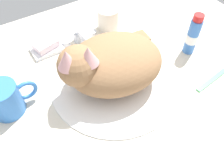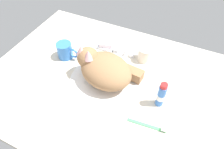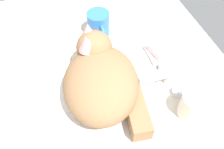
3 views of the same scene
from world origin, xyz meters
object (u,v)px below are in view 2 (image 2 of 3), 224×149
(cat, at_px, (104,68))
(coffee_mug, at_px, (65,51))
(rinse_cup, at_px, (145,54))
(soap_bar, at_px, (106,44))
(toothpaste_bottle, at_px, (161,95))
(faucet, at_px, (122,52))
(toothbrush, at_px, (149,126))

(cat, bearing_deg, coffee_mug, 167.27)
(rinse_cup, distance_m, soap_bar, 0.21)
(coffee_mug, bearing_deg, toothpaste_bottle, -8.69)
(faucet, relative_size, coffee_mug, 1.04)
(rinse_cup, height_order, soap_bar, rinse_cup)
(faucet, relative_size, soap_bar, 1.80)
(coffee_mug, xyz_separation_m, soap_bar, (0.15, 0.15, -0.02))
(faucet, xyz_separation_m, toothbrush, (0.25, -0.32, -0.02))
(cat, height_order, coffee_mug, cat)
(toothbrush, bearing_deg, faucet, 127.96)
(toothpaste_bottle, bearing_deg, rinse_cup, 122.13)
(soap_bar, bearing_deg, toothpaste_bottle, -32.80)
(coffee_mug, relative_size, toothbrush, 0.75)
(toothpaste_bottle, bearing_deg, toothbrush, -91.75)
(faucet, relative_size, cat, 0.40)
(faucet, bearing_deg, toothbrush, -52.04)
(faucet, relative_size, toothpaste_bottle, 0.95)
(faucet, height_order, soap_bar, faucet)
(toothpaste_bottle, bearing_deg, soap_bar, 147.20)
(toothbrush, bearing_deg, soap_bar, 135.50)
(coffee_mug, bearing_deg, toothbrush, -21.10)
(faucet, bearing_deg, rinse_cup, 12.27)
(toothpaste_bottle, bearing_deg, faucet, 141.35)
(cat, bearing_deg, faucet, 86.19)
(rinse_cup, distance_m, toothbrush, 0.37)
(faucet, xyz_separation_m, cat, (-0.01, -0.18, 0.05))
(cat, height_order, toothbrush, cat)
(cat, distance_m, rinse_cup, 0.24)
(cat, xyz_separation_m, rinse_cup, (0.12, 0.20, -0.04))
(coffee_mug, bearing_deg, soap_bar, 45.17)
(cat, bearing_deg, toothbrush, -28.18)
(coffee_mug, distance_m, soap_bar, 0.21)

